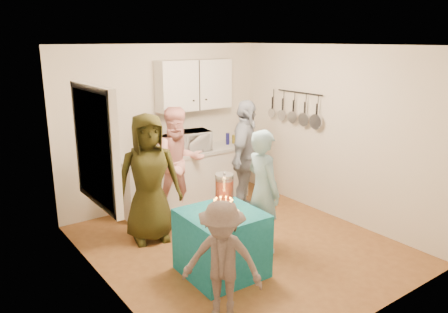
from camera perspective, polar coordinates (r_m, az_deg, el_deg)
floor at (r=5.99m, az=2.02°, el=-11.40°), size 4.00×4.00×0.00m
ceiling at (r=5.36m, az=2.28°, el=14.33°), size 4.00×4.00×0.00m
back_wall at (r=7.17m, az=-7.82°, el=3.94°), size 3.60×3.60×0.00m
left_wall at (r=4.68m, az=-15.48°, el=-2.52°), size 4.00×4.00×0.00m
right_wall at (r=6.77m, az=14.21°, el=2.95°), size 4.00×4.00×0.00m
window_night at (r=4.89m, az=-16.62°, el=1.21°), size 0.04×1.00×1.20m
counter at (r=7.23m, az=-5.05°, el=-3.01°), size 2.20×0.58×0.86m
countertop at (r=7.10m, az=-5.13°, el=0.48°), size 2.24×0.62×0.05m
upper_cabinet at (r=7.20m, az=-3.89°, el=9.32°), size 1.30×0.30×0.80m
pot_rack at (r=7.12m, az=9.62°, el=6.24°), size 0.12×1.00×0.60m
microwave at (r=7.13m, az=-4.24°, el=2.09°), size 0.64×0.48×0.32m
party_table at (r=5.17m, az=-0.32°, el=-11.22°), size 0.87×0.87×0.76m
donut_cake at (r=4.96m, az=-0.09°, el=-6.43°), size 0.38×0.38×0.18m
punch_jar at (r=5.25m, az=0.05°, el=-4.28°), size 0.22×0.22×0.34m
man_birthday at (r=5.59m, az=5.10°, el=-4.52°), size 0.44×0.62×1.60m
woman_back_left at (r=5.91m, az=-9.79°, el=-2.81°), size 0.97×0.76×1.75m
woman_back_center at (r=6.64m, az=-5.92°, el=-0.86°), size 0.90×0.74×1.71m
woman_back_right at (r=6.73m, az=2.80°, el=-0.21°), size 1.09×1.00×1.79m
child_near_left at (r=4.29m, az=-0.25°, el=-13.59°), size 0.86×0.90×1.23m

